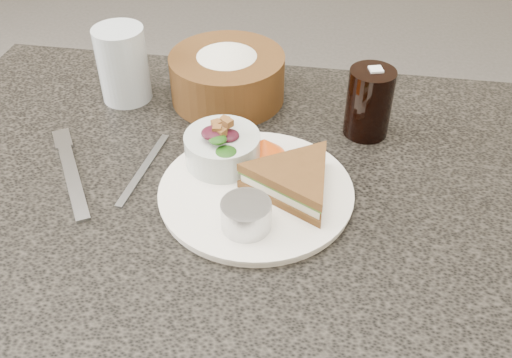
{
  "coord_description": "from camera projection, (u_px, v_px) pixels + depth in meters",
  "views": [
    {
      "loc": [
        0.15,
        -0.62,
        1.28
      ],
      "look_at": [
        0.06,
        -0.03,
        0.78
      ],
      "focal_mm": 40.0,
      "sensor_mm": 36.0,
      "label": 1
    }
  ],
  "objects": [
    {
      "name": "fork",
      "position": [
        72.0,
        176.0,
        0.83
      ],
      "size": [
        0.12,
        0.18,
        0.01
      ],
      "primitive_type": "cube",
      "rotation": [
        0.0,
        0.0,
        0.55
      ],
      "color": "#9FA3AA",
      "rests_on": "dining_table"
    },
    {
      "name": "dinner_plate",
      "position": [
        256.0,
        192.0,
        0.79
      ],
      "size": [
        0.27,
        0.27,
        0.01
      ],
      "primitive_type": "cylinder",
      "color": "white",
      "rests_on": "dining_table"
    },
    {
      "name": "dressing_ramekin",
      "position": [
        246.0,
        215.0,
        0.72
      ],
      "size": [
        0.07,
        0.07,
        0.04
      ],
      "primitive_type": "cylinder",
      "rotation": [
        0.0,
        0.0,
        -0.03
      ],
      "color": "#B2B3B6",
      "rests_on": "dinner_plate"
    },
    {
      "name": "orange_wedge",
      "position": [
        264.0,
        147.0,
        0.84
      ],
      "size": [
        0.09,
        0.09,
        0.03
      ],
      "primitive_type": "cone",
      "rotation": [
        0.0,
        0.0,
        0.5
      ],
      "color": "#F55410",
      "rests_on": "dinner_plate"
    },
    {
      "name": "bread_basket",
      "position": [
        227.0,
        70.0,
        0.96
      ],
      "size": [
        0.21,
        0.21,
        0.11
      ],
      "primitive_type": null,
      "rotation": [
        0.0,
        0.0,
        -0.11
      ],
      "color": "#533517",
      "rests_on": "dining_table"
    },
    {
      "name": "water_glass",
      "position": [
        123.0,
        64.0,
        0.96
      ],
      "size": [
        0.11,
        0.11,
        0.13
      ],
      "primitive_type": "cylinder",
      "rotation": [
        0.0,
        0.0,
        0.41
      ],
      "color": "#B2BEC7",
      "rests_on": "dining_table"
    },
    {
      "name": "cola_glass",
      "position": [
        369.0,
        99.0,
        0.88
      ],
      "size": [
        0.09,
        0.09,
        0.12
      ],
      "primitive_type": null,
      "rotation": [
        0.0,
        0.0,
        0.37
      ],
      "color": "black",
      "rests_on": "dining_table"
    },
    {
      "name": "dining_table",
      "position": [
        229.0,
        332.0,
        1.07
      ],
      "size": [
        1.0,
        0.7,
        0.75
      ],
      "primitive_type": "cube",
      "color": "black",
      "rests_on": "floor"
    },
    {
      "name": "knife",
      "position": [
        144.0,
        169.0,
        0.84
      ],
      "size": [
        0.03,
        0.17,
        0.0
      ],
      "primitive_type": "cube",
      "rotation": [
        0.0,
        0.0,
        -0.1
      ],
      "color": "#9A9FA7",
      "rests_on": "dining_table"
    },
    {
      "name": "salad_bowl",
      "position": [
        222.0,
        144.0,
        0.82
      ],
      "size": [
        0.13,
        0.13,
        0.06
      ],
      "primitive_type": null,
      "rotation": [
        0.0,
        0.0,
        0.18
      ],
      "color": "#B7C1BB",
      "rests_on": "dinner_plate"
    },
    {
      "name": "sandwich",
      "position": [
        294.0,
        181.0,
        0.77
      ],
      "size": [
        0.21,
        0.21,
        0.04
      ],
      "primitive_type": null,
      "rotation": [
        0.0,
        0.0,
        -0.49
      ],
      "color": "#523316",
      "rests_on": "dinner_plate"
    }
  ]
}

